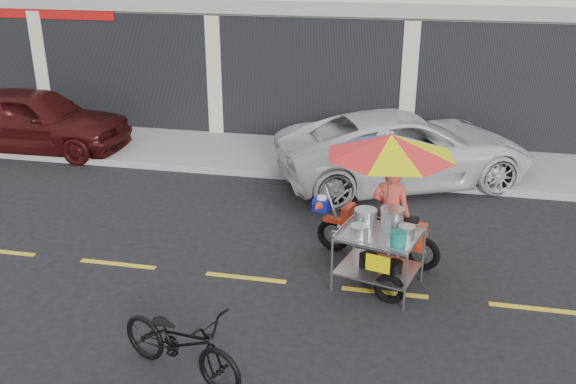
% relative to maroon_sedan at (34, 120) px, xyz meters
% --- Properties ---
extents(ground, '(90.00, 90.00, 0.00)m').
position_rel_maroon_sedan_xyz_m(ground, '(8.22, -4.69, -0.73)').
color(ground, black).
extents(sidewalk, '(45.00, 3.00, 0.15)m').
position_rel_maroon_sedan_xyz_m(sidewalk, '(8.22, 0.81, -0.65)').
color(sidewalk, gray).
rests_on(sidewalk, ground).
extents(centerline, '(42.00, 0.10, 0.01)m').
position_rel_maroon_sedan_xyz_m(centerline, '(8.22, -4.69, -0.72)').
color(centerline, gold).
rests_on(centerline, ground).
extents(maroon_sedan, '(4.31, 1.80, 1.46)m').
position_rel_maroon_sedan_xyz_m(maroon_sedan, '(0.00, 0.00, 0.00)').
color(maroon_sedan, '#380D0D').
rests_on(maroon_sedan, ground).
extents(white_pickup, '(5.56, 4.21, 1.40)m').
position_rel_maroon_sedan_xyz_m(white_pickup, '(8.29, -0.28, -0.03)').
color(white_pickup, silver).
rests_on(white_pickup, ground).
extents(near_bicycle, '(1.78, 1.16, 0.89)m').
position_rel_maroon_sedan_xyz_m(near_bicycle, '(6.11, -6.94, -0.29)').
color(near_bicycle, black).
rests_on(near_bicycle, ground).
extents(food_vendor_rig, '(2.25, 2.20, 2.28)m').
position_rel_maroon_sedan_xyz_m(food_vendor_rig, '(8.16, -4.22, 0.70)').
color(food_vendor_rig, black).
rests_on(food_vendor_rig, ground).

